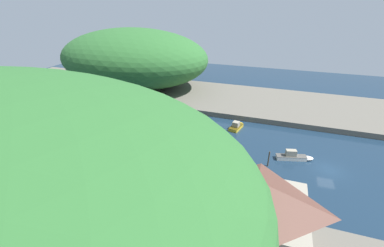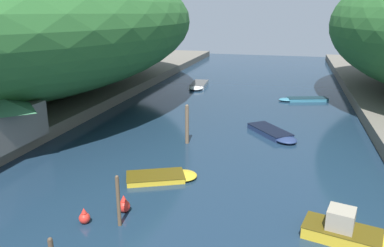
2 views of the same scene
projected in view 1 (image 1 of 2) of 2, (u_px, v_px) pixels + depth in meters
The scene contains 18 objects.
water_surface at pixel (155, 140), 48.75m from camera, with size 130.00×130.00×0.00m, color #192D42.
left_bank at pixel (53, 242), 27.54m from camera, with size 22.00×120.00×1.17m.
right_bank at pixel (196, 95), 69.44m from camera, with size 22.00×120.00×1.17m.
hillside_right at pixel (134, 58), 72.09m from camera, with size 30.58×42.82×16.00m.
waterfront_building at pixel (253, 212), 25.04m from camera, with size 9.19×10.48×7.97m.
boathouse_shed at pixel (165, 190), 30.59m from camera, with size 7.78×7.81×4.56m.
boat_small_dinghy at pixel (107, 112), 60.13m from camera, with size 6.29×3.30×0.41m.
boat_mid_channel at pixel (295, 157), 42.49m from camera, with size 2.67×6.17×1.76m.
boat_open_rowboat at pixel (39, 137), 49.08m from camera, with size 2.55×6.57×0.59m.
boat_navy_launch at pixel (237, 126), 52.90m from camera, with size 4.83×2.78×1.64m.
boat_white_cruiser at pixel (159, 125), 53.63m from camera, with size 5.13×5.81×0.49m.
boat_near_quay at pixel (201, 151), 44.74m from camera, with size 5.13×3.72×0.38m.
mooring_post_nearest at pixel (269, 159), 40.44m from camera, with size 0.20×0.20×2.73m.
mooring_post_second at pixel (235, 152), 42.11m from camera, with size 0.20×0.20×2.90m.
mooring_post_farthest at pixel (161, 138), 45.82m from camera, with size 0.32×0.32×3.43m.
channel_buoy_near at pixel (234, 164), 40.88m from camera, with size 0.60×0.60×0.90m.
channel_buoy_far at pixel (226, 157), 42.65m from camera, with size 0.69×0.69×1.04m.
person_on_quay at pixel (215, 204), 30.50m from camera, with size 0.26×0.40×1.69m.
Camera 1 is at (-37.98, 9.69, 24.06)m, focal length 24.00 mm.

